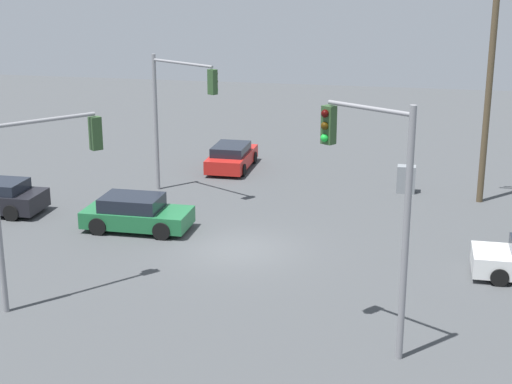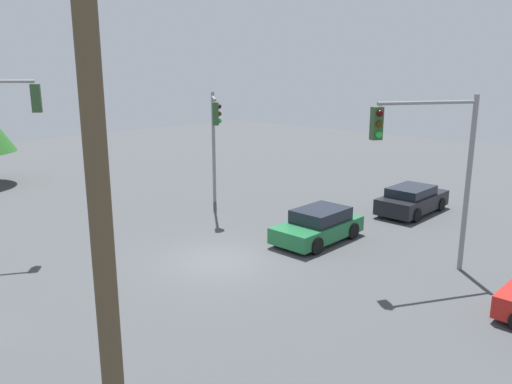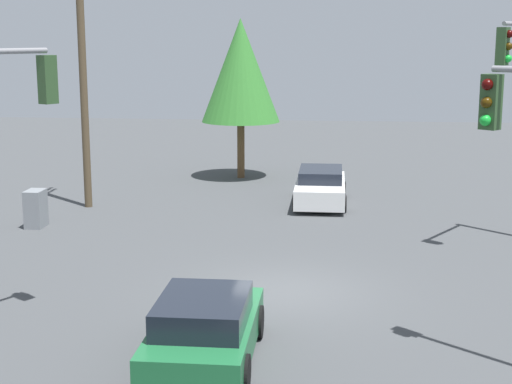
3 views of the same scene
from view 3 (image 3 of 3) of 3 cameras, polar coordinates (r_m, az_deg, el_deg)
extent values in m
plane|color=#424447|center=(20.01, 2.26, -7.21)|extent=(80.00, 80.00, 0.00)
cube|color=#1E6638|center=(15.82, -3.72, -10.37)|extent=(4.21, 1.93, 0.66)
cube|color=black|center=(15.42, -3.88, -8.59)|extent=(2.32, 1.70, 0.54)
cylinder|color=black|center=(17.24, -6.03, -9.14)|extent=(0.71, 0.22, 0.71)
cylinder|color=black|center=(16.97, 0.12, -9.41)|extent=(0.71, 0.22, 0.71)
cylinder|color=black|center=(14.89, -8.12, -12.62)|extent=(0.71, 0.22, 0.71)
cylinder|color=black|center=(14.58, -0.93, -13.04)|extent=(0.71, 0.22, 0.71)
cube|color=silver|center=(30.09, 4.71, 0.14)|extent=(4.51, 1.84, 0.71)
cube|color=black|center=(30.20, 4.73, 1.29)|extent=(2.48, 1.62, 0.44)
cylinder|color=black|center=(28.76, 6.38, -0.86)|extent=(0.61, 0.22, 0.61)
cylinder|color=black|center=(28.79, 2.90, -0.79)|extent=(0.61, 0.22, 0.61)
cylinder|color=black|center=(31.50, 6.35, 0.21)|extent=(0.61, 0.22, 0.61)
cylinder|color=black|center=(31.53, 3.16, 0.28)|extent=(0.61, 0.22, 0.61)
cube|color=#2D4C28|center=(17.80, -14.92, 7.91)|extent=(0.43, 0.41, 1.05)
sphere|color=#360503|center=(17.92, -15.33, 8.99)|extent=(0.22, 0.22, 0.22)
sphere|color=#392605|center=(17.94, -15.28, 7.91)|extent=(0.22, 0.22, 0.22)
sphere|color=green|center=(17.96, -15.22, 6.84)|extent=(0.22, 0.22, 0.22)
cube|color=#2D4C28|center=(23.27, 17.50, 10.08)|extent=(0.44, 0.42, 1.05)
sphere|color=#360503|center=(23.21, 17.95, 10.88)|extent=(0.22, 0.22, 0.22)
sphere|color=#392605|center=(23.21, 17.90, 10.05)|extent=(0.22, 0.22, 0.22)
sphere|color=green|center=(23.22, 17.85, 9.22)|extent=(0.22, 0.22, 0.22)
cube|color=#2D4C28|center=(15.62, 16.72, 6.29)|extent=(0.43, 0.44, 1.05)
sphere|color=#360503|center=(15.45, 16.48, 7.50)|extent=(0.22, 0.22, 0.22)
sphere|color=#392605|center=(15.47, 16.41, 6.26)|extent=(0.22, 0.22, 0.22)
sphere|color=green|center=(15.50, 16.34, 5.03)|extent=(0.22, 0.22, 0.22)
cylinder|color=brown|center=(29.53, -12.53, 9.78)|extent=(0.28, 0.28, 11.36)
cube|color=gray|center=(27.33, -15.73, -1.18)|extent=(0.83, 0.57, 1.26)
cylinder|color=brown|center=(35.34, -1.11, 3.10)|extent=(0.33, 0.33, 2.55)
cone|color=#337A2D|center=(35.01, -1.13, 8.84)|extent=(3.49, 3.49, 4.53)
camera|label=1|loc=(36.01, 52.65, 13.43)|focal=55.00mm
camera|label=2|loc=(34.14, -19.72, 11.86)|focal=35.00mm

